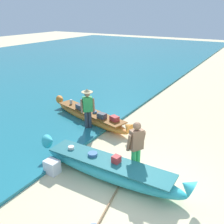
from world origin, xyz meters
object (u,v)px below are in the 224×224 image
boat_orange_midground (90,116)px  paddle (105,212)px  person_tourist_customer (136,146)px  person_vendor_hatted (88,107)px  boat_cyan_foreground (109,169)px  cooler_box (52,167)px

boat_orange_midground → paddle: (3.36, -4.13, -0.24)m
boat_orange_midground → person_tourist_customer: size_ratio=2.76×
boat_orange_midground → person_vendor_hatted: person_vendor_hatted is taller
person_tourist_customer → person_vendor_hatted: bearing=149.1°
person_tourist_customer → paddle: person_tourist_customer is taller
person_vendor_hatted → person_tourist_customer: person_vendor_hatted is taller
boat_cyan_foreground → paddle: bearing=-62.2°
boat_orange_midground → person_tourist_customer: 4.17m
boat_cyan_foreground → person_vendor_hatted: (-2.35, 2.27, 0.68)m
boat_orange_midground → paddle: boat_orange_midground is taller
boat_cyan_foreground → cooler_box: boat_cyan_foreground is taller
person_vendor_hatted → cooler_box: 3.11m
boat_cyan_foreground → person_tourist_customer: (0.58, 0.52, 0.64)m
person_vendor_hatted → boat_cyan_foreground: bearing=-44.0°
person_vendor_hatted → paddle: bearing=-49.3°
cooler_box → boat_cyan_foreground: bearing=24.5°
boat_cyan_foreground → boat_orange_midground: 4.02m
cooler_box → person_tourist_customer: bearing=30.8°
boat_orange_midground → person_vendor_hatted: bearing=-60.4°
person_tourist_customer → paddle: size_ratio=1.02×
person_vendor_hatted → cooler_box: size_ratio=4.06×
paddle → person_tourist_customer: bearing=91.4°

